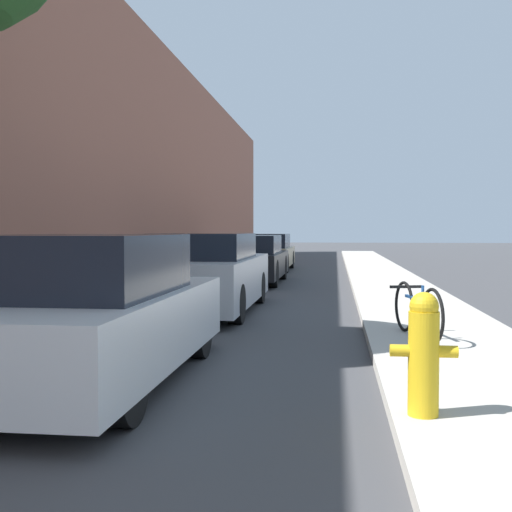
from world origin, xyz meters
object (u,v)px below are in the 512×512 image
object	(u,v)px
parked_car_white	(84,313)
parked_car_silver	(207,274)
parked_car_black	(251,260)
bicycle	(417,310)
fire_hydrant	(424,352)
parked_car_champagne	(268,253)

from	to	relation	value
parked_car_white	parked_car_silver	world-z (taller)	parked_car_white
parked_car_silver	parked_car_black	world-z (taller)	parked_car_silver
parked_car_white	bicycle	distance (m)	4.14
parked_car_white	parked_car_black	xyz separation A→B (m)	(0.06, 11.63, -0.03)
parked_car_white	bicycle	size ratio (longest dim) A/B	2.59
parked_car_black	fire_hydrant	bearing A→B (deg)	-76.86
bicycle	parked_car_black	bearing A→B (deg)	96.37
parked_car_black	fire_hydrant	xyz separation A→B (m)	(2.97, -12.74, -0.06)
parked_car_silver	fire_hydrant	bearing A→B (deg)	-65.67
parked_car_silver	parked_car_champagne	distance (m)	11.86
parked_car_white	parked_car_silver	bearing A→B (deg)	88.86
parked_car_black	bicycle	world-z (taller)	parked_car_black
parked_car_white	parked_car_silver	distance (m)	5.37
parked_car_black	parked_car_champagne	size ratio (longest dim) A/B	0.99
parked_car_black	bicycle	bearing A→B (deg)	-70.15
parked_car_black	parked_car_champagne	xyz separation A→B (m)	(-0.11, 5.59, -0.00)
parked_car_silver	parked_car_black	distance (m)	6.27
fire_hydrant	bicycle	distance (m)	3.45
parked_car_champagne	bicycle	bearing A→B (deg)	-76.88
parked_car_black	parked_car_champagne	distance (m)	5.59
bicycle	parked_car_white	bearing A→B (deg)	-159.24
parked_car_champagne	bicycle	xyz separation A→B (m)	(3.47, -14.90, -0.18)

